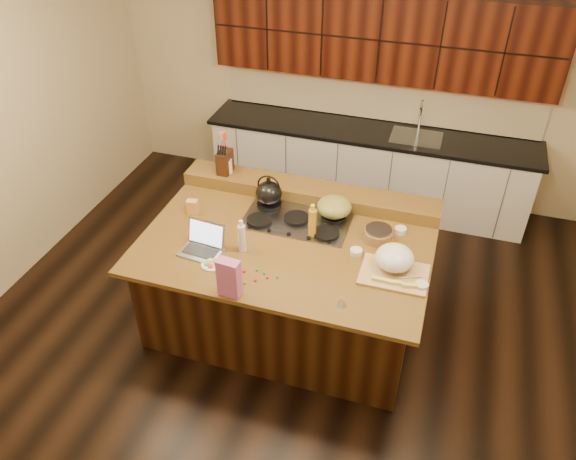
% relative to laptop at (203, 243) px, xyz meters
% --- Properties ---
extents(room, '(5.52, 5.02, 2.72)m').
position_rel_laptop_xyz_m(room, '(0.61, 0.31, 0.37)').
color(room, black).
rests_on(room, ground).
extents(island, '(2.40, 1.60, 0.92)m').
position_rel_laptop_xyz_m(island, '(0.61, 0.31, -0.52)').
color(island, black).
rests_on(island, ground).
extents(back_ledge, '(2.40, 0.30, 0.12)m').
position_rel_laptop_xyz_m(back_ledge, '(0.61, 1.01, -0.00)').
color(back_ledge, black).
rests_on(back_ledge, island).
extents(cooktop, '(0.92, 0.52, 0.05)m').
position_rel_laptop_xyz_m(cooktop, '(0.61, 0.61, -0.05)').
color(cooktop, gray).
rests_on(cooktop, island).
extents(back_counter, '(3.70, 0.66, 2.40)m').
position_rel_laptop_xyz_m(back_counter, '(0.91, 2.53, 0.00)').
color(back_counter, silver).
rests_on(back_counter, ground).
extents(kettle, '(0.28, 0.28, 0.21)m').
position_rel_laptop_xyz_m(kettle, '(0.31, 0.74, 0.09)').
color(kettle, black).
rests_on(kettle, cooktop).
extents(green_bowl, '(0.38, 0.38, 0.17)m').
position_rel_laptop_xyz_m(green_bowl, '(0.91, 0.74, 0.07)').
color(green_bowl, olive).
rests_on(green_bowl, cooktop).
extents(laptop, '(0.35, 0.29, 0.23)m').
position_rel_laptop_xyz_m(laptop, '(0.00, 0.00, 0.00)').
color(laptop, '#B7B7BC').
rests_on(laptop, island).
extents(oil_bottle, '(0.08, 0.08, 0.27)m').
position_rel_laptop_xyz_m(oil_bottle, '(0.80, 0.43, 0.07)').
color(oil_bottle, gold).
rests_on(oil_bottle, island).
extents(vinegar_bottle, '(0.07, 0.07, 0.25)m').
position_rel_laptop_xyz_m(vinegar_bottle, '(0.31, 0.08, 0.06)').
color(vinegar_bottle, silver).
rests_on(vinegar_bottle, island).
extents(wooden_tray, '(0.52, 0.42, 0.21)m').
position_rel_laptop_xyz_m(wooden_tray, '(1.52, 0.20, 0.03)').
color(wooden_tray, tan).
rests_on(wooden_tray, island).
extents(ramekin_a, '(0.10, 0.10, 0.04)m').
position_rel_laptop_xyz_m(ramekin_a, '(1.20, 0.32, -0.04)').
color(ramekin_a, white).
rests_on(ramekin_a, island).
extents(ramekin_b, '(0.13, 0.13, 0.04)m').
position_rel_laptop_xyz_m(ramekin_b, '(1.75, 0.07, -0.04)').
color(ramekin_b, white).
rests_on(ramekin_b, island).
extents(ramekin_c, '(0.12, 0.12, 0.04)m').
position_rel_laptop_xyz_m(ramekin_c, '(1.50, 0.72, -0.04)').
color(ramekin_c, white).
rests_on(ramekin_c, island).
extents(strainer_bowl, '(0.26, 0.26, 0.09)m').
position_rel_laptop_xyz_m(strainer_bowl, '(1.33, 0.56, -0.02)').
color(strainer_bowl, '#996B3F').
rests_on(strainer_bowl, island).
extents(kitchen_timer, '(0.10, 0.10, 0.07)m').
position_rel_laptop_xyz_m(kitchen_timer, '(1.22, -0.29, -0.03)').
color(kitchen_timer, silver).
rests_on(kitchen_timer, island).
extents(pink_bag, '(0.18, 0.10, 0.31)m').
position_rel_laptop_xyz_m(pink_bag, '(0.41, -0.42, 0.09)').
color(pink_bag, '#CA5F9F').
rests_on(pink_bag, island).
extents(candy_plate, '(0.24, 0.24, 0.01)m').
position_rel_laptop_xyz_m(candy_plate, '(0.15, -0.16, -0.06)').
color(candy_plate, white).
rests_on(candy_plate, island).
extents(package_box, '(0.10, 0.08, 0.13)m').
position_rel_laptop_xyz_m(package_box, '(-0.30, 0.44, 0.01)').
color(package_box, '#E09A4F').
rests_on(package_box, island).
extents(utensil_crock, '(0.13, 0.13, 0.14)m').
position_rel_laptop_xyz_m(utensil_crock, '(-0.21, 1.01, 0.13)').
color(utensil_crock, white).
rests_on(utensil_crock, back_ledge).
extents(knife_block, '(0.11, 0.18, 0.22)m').
position_rel_laptop_xyz_m(knife_block, '(-0.22, 1.01, 0.17)').
color(knife_block, black).
rests_on(knife_block, back_ledge).
extents(gumdrop_0, '(0.02, 0.02, 0.02)m').
position_rel_laptop_xyz_m(gumdrop_0, '(0.35, -0.18, -0.05)').
color(gumdrop_0, red).
rests_on(gumdrop_0, island).
extents(gumdrop_1, '(0.02, 0.02, 0.02)m').
position_rel_laptop_xyz_m(gumdrop_1, '(0.47, -0.30, -0.05)').
color(gumdrop_1, '#198C26').
rests_on(gumdrop_1, island).
extents(gumdrop_2, '(0.02, 0.02, 0.02)m').
position_rel_laptop_xyz_m(gumdrop_2, '(0.42, -0.17, -0.05)').
color(gumdrop_2, red).
rests_on(gumdrop_2, island).
extents(gumdrop_3, '(0.02, 0.02, 0.02)m').
position_rel_laptop_xyz_m(gumdrop_3, '(0.69, -0.15, -0.05)').
color(gumdrop_3, '#198C26').
rests_on(gumdrop_3, island).
extents(gumdrop_4, '(0.02, 0.02, 0.02)m').
position_rel_laptop_xyz_m(gumdrop_4, '(0.54, -0.24, -0.05)').
color(gumdrop_4, red).
rests_on(gumdrop_4, island).
extents(gumdrop_5, '(0.02, 0.02, 0.02)m').
position_rel_laptop_xyz_m(gumdrop_5, '(0.58, -0.14, -0.05)').
color(gumdrop_5, '#198C26').
rests_on(gumdrop_5, island).
extents(gumdrop_6, '(0.02, 0.02, 0.02)m').
position_rel_laptop_xyz_m(gumdrop_6, '(0.62, -0.18, -0.05)').
color(gumdrop_6, red).
rests_on(gumdrop_6, island).
extents(gumdrop_7, '(0.02, 0.02, 0.02)m').
position_rel_laptop_xyz_m(gumdrop_7, '(0.51, -0.12, -0.05)').
color(gumdrop_7, '#198C26').
rests_on(gumdrop_7, island).
extents(gumdrop_8, '(0.02, 0.02, 0.02)m').
position_rel_laptop_xyz_m(gumdrop_8, '(0.44, -0.30, -0.05)').
color(gumdrop_8, red).
rests_on(gumdrop_8, island).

